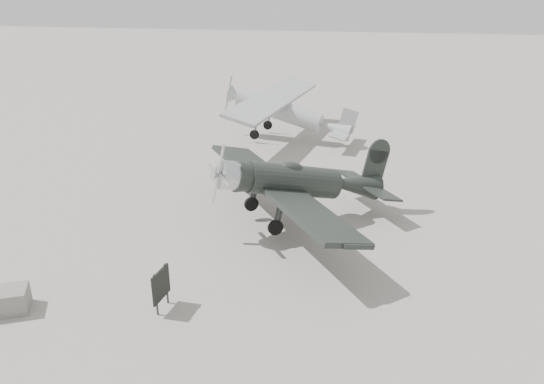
{
  "coord_description": "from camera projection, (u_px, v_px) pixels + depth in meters",
  "views": [
    {
      "loc": [
        3.15,
        -15.87,
        9.61
      ],
      "look_at": [
        0.07,
        3.34,
        1.5
      ],
      "focal_mm": 35.0,
      "sensor_mm": 36.0,
      "label": 1
    }
  ],
  "objects": [
    {
      "name": "highwing_monoplane",
      "position": [
        284.0,
        108.0,
        31.89
      ],
      "size": [
        8.22,
        11.51,
        3.25
      ],
      "rotation": [
        0.0,
        0.23,
        -0.2
      ],
      "color": "#949799",
      "rests_on": "ground"
    },
    {
      "name": "sign_board",
      "position": [
        161.0,
        285.0,
        16.01
      ],
      "size": [
        0.21,
        0.97,
        1.41
      ],
      "rotation": [
        0.0,
        0.0,
        -0.15
      ],
      "color": "#333333",
      "rests_on": "ground"
    },
    {
      "name": "lowwing_monoplane",
      "position": [
        301.0,
        182.0,
        21.17
      ],
      "size": [
        8.71,
        9.93,
        3.47
      ],
      "rotation": [
        0.0,
        0.24,
        0.58
      ],
      "color": "black",
      "rests_on": "ground"
    },
    {
      "name": "ground",
      "position": [
        255.0,
        267.0,
        18.62
      ],
      "size": [
        160.0,
        160.0,
        0.0
      ],
      "primitive_type": "plane",
      "color": "gray",
      "rests_on": "ground"
    },
    {
      "name": "equipment_block",
      "position": [
        3.0,
        301.0,
        16.07
      ],
      "size": [
        1.7,
        1.42,
        0.73
      ],
      "primitive_type": "cube",
      "rotation": [
        0.0,
        0.0,
        0.42
      ],
      "color": "#5E5C58",
      "rests_on": "ground"
    }
  ]
}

